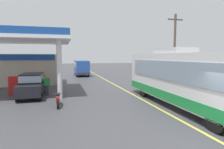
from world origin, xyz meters
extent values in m
plane|color=#424247|center=(0.00, 20.00, 0.00)|extent=(120.00, 120.00, 0.00)
cube|color=#D8CC4C|center=(0.00, 15.00, 0.00)|extent=(0.16, 50.00, 0.01)
cube|color=white|center=(1.63, 4.67, 1.88)|extent=(2.50, 11.00, 2.90)
cube|color=#1E8C3F|center=(1.63, 4.67, 0.77)|extent=(2.54, 11.04, 0.56)
cube|color=#8C9EAD|center=(0.36, 4.67, 2.33)|extent=(0.06, 9.35, 1.10)
cube|color=#8C9EAD|center=(2.90, 4.67, 2.33)|extent=(0.06, 9.35, 1.10)
cube|color=#B2B2B7|center=(1.63, 5.67, 3.51)|extent=(1.60, 2.80, 0.36)
cylinder|color=black|center=(0.53, 0.77, 0.50)|extent=(0.30, 1.00, 1.00)
cylinder|color=black|center=(0.53, 7.97, 0.50)|extent=(0.30, 1.00, 1.00)
cylinder|color=black|center=(2.73, 7.97, 0.50)|extent=(0.30, 1.00, 1.00)
cube|color=#194799|center=(-9.49, 11.55, 4.85)|extent=(9.00, 7.00, 0.50)
cube|color=white|center=(-9.49, 11.55, 4.48)|extent=(9.10, 7.10, 0.24)
cylinder|color=silver|center=(-5.79, 8.85, 2.30)|extent=(0.36, 0.36, 4.60)
cylinder|color=silver|center=(-5.79, 14.25, 2.30)|extent=(0.36, 0.36, 4.60)
cube|color=red|center=(-9.49, 11.55, 0.75)|extent=(0.70, 0.60, 1.50)
cube|color=beige|center=(-9.49, 17.75, 1.70)|extent=(7.00, 4.40, 3.40)
cube|color=#194799|center=(-9.49, 15.51, 3.05)|extent=(6.30, 0.10, 0.60)
cube|color=black|center=(-7.88, 10.06, 0.72)|extent=(1.70, 4.20, 0.80)
cube|color=black|center=(-7.88, 10.26, 1.47)|extent=(1.50, 2.31, 0.70)
cube|color=#8C9EAD|center=(-7.88, 10.26, 1.47)|extent=(1.53, 2.35, 0.49)
cylinder|color=black|center=(-8.63, 8.56, 0.32)|extent=(0.20, 0.64, 0.64)
cylinder|color=black|center=(-7.13, 8.56, 0.32)|extent=(0.20, 0.64, 0.64)
cylinder|color=black|center=(-8.63, 11.56, 0.32)|extent=(0.20, 0.64, 0.64)
cylinder|color=black|center=(-7.13, 11.56, 0.32)|extent=(0.20, 0.64, 0.64)
cube|color=#264C9E|center=(-2.58, 25.76, 1.39)|extent=(2.00, 6.00, 2.10)
cube|color=#8C9EAD|center=(-2.58, 25.76, 1.79)|extent=(2.04, 5.10, 0.80)
cube|color=#2D2D33|center=(-2.58, 22.71, 0.54)|extent=(1.90, 0.16, 0.36)
cylinder|color=black|center=(-3.46, 23.76, 0.38)|extent=(0.22, 0.76, 0.76)
cylinder|color=black|center=(-1.70, 23.76, 0.38)|extent=(0.22, 0.76, 0.76)
cylinder|color=black|center=(-3.46, 27.76, 0.38)|extent=(0.22, 0.76, 0.76)
cylinder|color=black|center=(-1.70, 27.76, 0.38)|extent=(0.22, 0.76, 0.76)
cylinder|color=black|center=(-5.88, 6.12, 0.30)|extent=(0.10, 0.60, 0.60)
cylinder|color=black|center=(-5.88, 7.32, 0.30)|extent=(0.10, 0.60, 0.60)
cube|color=maroon|center=(-5.88, 6.72, 0.50)|extent=(0.20, 1.30, 0.36)
cube|color=black|center=(-5.88, 6.87, 0.72)|extent=(0.24, 0.60, 0.12)
cylinder|color=#2D2D33|center=(-5.88, 6.17, 0.90)|extent=(0.55, 0.04, 0.04)
cylinder|color=#33333F|center=(-7.70, 14.54, 0.41)|extent=(0.14, 0.14, 0.82)
cylinder|color=#33333F|center=(-7.52, 14.54, 0.41)|extent=(0.14, 0.14, 0.82)
cube|color=#BF3333|center=(-7.61, 14.54, 1.12)|extent=(0.36, 0.22, 0.60)
sphere|color=tan|center=(-7.61, 14.54, 1.55)|extent=(0.22, 0.22, 0.22)
cylinder|color=#BF3333|center=(-7.84, 14.54, 1.07)|extent=(0.09, 0.09, 0.58)
cylinder|color=#BF3333|center=(-7.38, 14.54, 1.07)|extent=(0.09, 0.09, 0.58)
cylinder|color=#33333F|center=(-6.93, 10.38, 0.41)|extent=(0.14, 0.14, 0.82)
cylinder|color=#33333F|center=(-6.75, 10.38, 0.41)|extent=(0.14, 0.14, 0.82)
cube|color=#268C3F|center=(-6.84, 10.38, 1.12)|extent=(0.36, 0.22, 0.60)
sphere|color=tan|center=(-6.84, 10.38, 1.55)|extent=(0.22, 0.22, 0.22)
cylinder|color=#268C3F|center=(-7.07, 10.38, 1.07)|extent=(0.09, 0.09, 0.58)
cylinder|color=#268C3F|center=(-6.61, 10.38, 1.07)|extent=(0.09, 0.09, 0.58)
cylinder|color=brown|center=(6.41, 13.00, 3.86)|extent=(0.24, 0.24, 7.72)
cube|color=#4C3D33|center=(6.41, 13.00, 7.12)|extent=(1.80, 0.12, 0.12)
camera|label=1|loc=(-5.54, -5.39, 3.14)|focal=30.14mm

